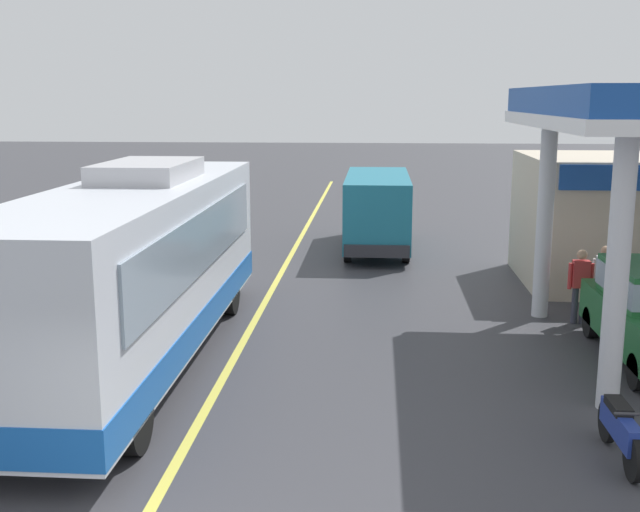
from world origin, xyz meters
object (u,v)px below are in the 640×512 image
pedestrian_near_pump (580,282)px  pedestrian_by_shop (604,278)px  coach_bus_main (137,272)px  motorcycle_parked_forecourt (620,429)px  minibus_opposing_lane (377,205)px

pedestrian_near_pump → pedestrian_by_shop: 0.83m
pedestrian_by_shop → coach_bus_main: bearing=-159.3°
pedestrian_by_shop → pedestrian_near_pump: bearing=-141.8°
motorcycle_parked_forecourt → pedestrian_near_pump: bearing=80.7°
minibus_opposing_lane → pedestrian_near_pump: size_ratio=3.69×
minibus_opposing_lane → pedestrian_near_pump: minibus_opposing_lane is taller
minibus_opposing_lane → motorcycle_parked_forecourt: minibus_opposing_lane is taller
minibus_opposing_lane → pedestrian_by_shop: size_ratio=3.69×
motorcycle_parked_forecourt → pedestrian_by_shop: 7.44m
minibus_opposing_lane → motorcycle_parked_forecourt: size_ratio=3.41×
motorcycle_parked_forecourt → pedestrian_by_shop: size_ratio=1.08×
pedestrian_near_pump → coach_bus_main: bearing=-160.8°
pedestrian_near_pump → motorcycle_parked_forecourt: bearing=-99.3°
minibus_opposing_lane → pedestrian_by_shop: minibus_opposing_lane is taller
minibus_opposing_lane → coach_bus_main: bearing=-111.5°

